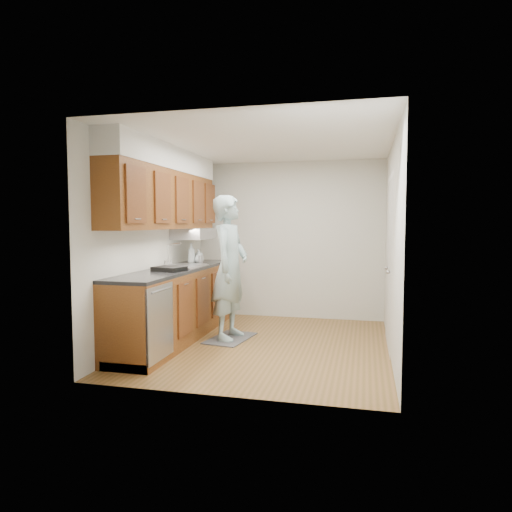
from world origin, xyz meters
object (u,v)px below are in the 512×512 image
Objects in this scene: soap_bottle_c at (199,257)px; steel_can at (201,260)px; dish_rack at (169,269)px; person at (230,258)px; soap_bottle_b at (198,256)px; soap_bottle_a at (192,253)px.

soap_bottle_c is 1.51× the size of steel_can.
soap_bottle_c reaches higher than dish_rack.
person reaches higher than soap_bottle_b.
soap_bottle_a is at bearing -112.77° from soap_bottle_b.
person is 0.96m from soap_bottle_a.
steel_can is (-0.59, 0.51, -0.08)m from person.
dish_rack is at bearing -88.49° from soap_bottle_c.
soap_bottle_a is at bearing 110.80° from dish_rack.
soap_bottle_b reaches higher than dish_rack.
soap_bottle_a is 1.46× the size of soap_bottle_b.
soap_bottle_b is at bearing 107.49° from dish_rack.
person reaches higher than soap_bottle_c.
soap_bottle_b is at bearing 114.55° from soap_bottle_c.
person is at bearing -45.45° from soap_bottle_b.
soap_bottle_b is 1.25m from dish_rack.
person reaches higher than soap_bottle_a.
soap_bottle_c is (-0.65, 0.59, -0.05)m from person.
soap_bottle_b is 0.58× the size of dish_rack.
soap_bottle_a reaches higher than soap_bottle_c.
dish_rack is (0.03, -1.11, -0.06)m from soap_bottle_c.
steel_can is at bearing 101.96° from dish_rack.
soap_bottle_c is (0.06, -0.13, -0.01)m from soap_bottle_b.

